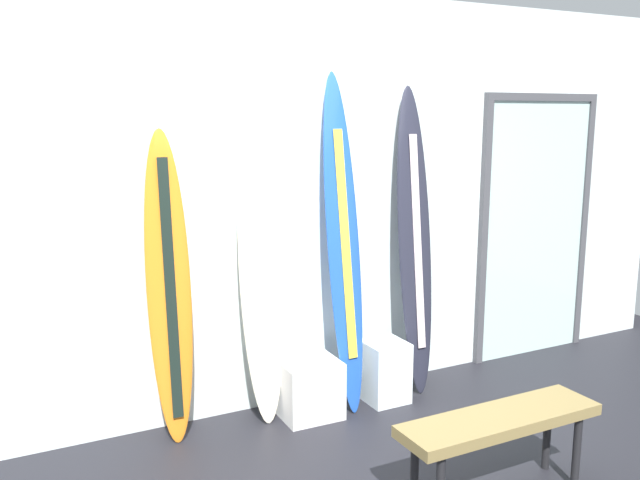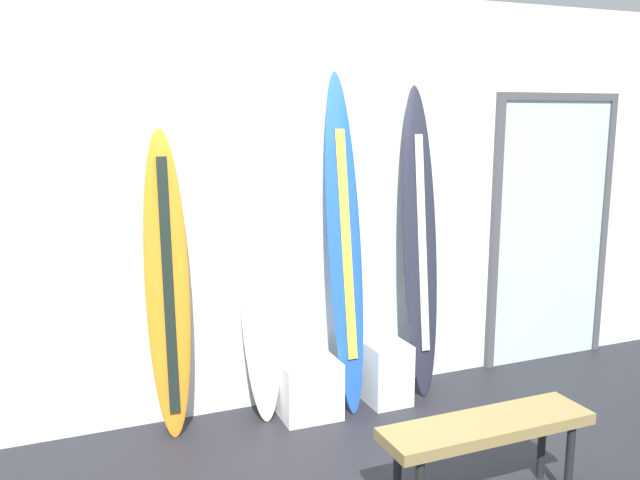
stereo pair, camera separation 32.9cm
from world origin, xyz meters
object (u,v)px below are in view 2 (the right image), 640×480
Objects in this scene: surfboard_ivory at (260,274)px; surfboard_sunset at (167,286)px; display_block_left at (307,387)px; bench at (487,432)px; surfboard_cobalt at (345,245)px; surfboard_charcoal at (420,243)px; display_block_center at (387,373)px; glass_door at (551,226)px.

surfboard_sunset is at bearing -179.74° from surfboard_ivory.
bench is (0.45, -1.36, 0.22)m from display_block_left.
display_block_left is at bearing -6.28° from surfboard_sunset.
surfboard_cobalt is 1.04× the size of surfboard_charcoal.
surfboard_ivory is 0.84m from display_block_left.
surfboard_ivory reaches higher than surfboard_sunset.
surfboard_sunset is at bearing 176.88° from surfboard_cobalt.
surfboard_sunset is 4.87× the size of display_block_left.
display_block_center is 0.20× the size of glass_door.
surfboard_charcoal is 1.93× the size of bench.
surfboard_charcoal is at bearing 19.23° from display_block_center.
surfboard_sunset is 0.89× the size of glass_door.
bench is at bearing -63.24° from surfboard_ivory.
surfboard_charcoal is 1.34m from glass_door.
surfboard_charcoal is (0.60, 0.03, -0.04)m from surfboard_cobalt.
display_block_center is 1.88m from glass_door.
display_block_left is at bearing -173.78° from glass_door.
surfboard_charcoal is at bearing -1.17° from surfboard_sunset.
surfboard_sunset reaches higher than display_block_left.
surfboard_charcoal is 5.57× the size of display_block_left.
surfboard_charcoal is 5.10× the size of display_block_center.
glass_door is at bearing 9.89° from display_block_center.
surfboard_charcoal reaches higher than display_block_left.
bench reaches higher than display_block_left.
surfboard_sunset is at bearing 174.55° from display_block_center.
surfboard_ivory is 4.60× the size of display_block_center.
surfboard_ivory is 2.50m from glass_door.
surfboard_ivory is 0.92× the size of glass_door.
display_block_left is at bearing -19.32° from surfboard_ivory.
surfboard_ivory reaches higher than display_block_left.
display_block_left is (-0.29, -0.03, -0.95)m from surfboard_cobalt.
bench is (0.73, -1.46, -0.57)m from surfboard_ivory.
surfboard_cobalt reaches higher than glass_door.
glass_door is at bearing 6.22° from display_block_left.
surfboard_ivory is at bearing 173.35° from surfboard_cobalt.
display_block_center is (-0.30, -0.10, -0.88)m from surfboard_charcoal.
bench is (1.33, -1.45, -0.55)m from surfboard_sunset.
surfboard_ivory is at bearing -176.77° from glass_door.
glass_door is (2.21, 0.24, 0.92)m from display_block_left.
display_block_left is 0.92× the size of display_block_center.
surfboard_cobalt is 0.99m from display_block_left.
display_block_center is (0.30, -0.08, -0.92)m from surfboard_cobalt.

